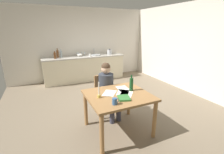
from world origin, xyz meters
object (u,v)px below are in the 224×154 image
(bottle_vinegar, at_px, (58,54))
(wine_glass_by_kettle, at_px, (82,53))
(sink_unit, at_px, (95,55))
(person_seated, at_px, (108,87))
(teacup_on_counter, at_px, (90,55))
(chair_at_table, at_px, (104,92))
(candlestick, at_px, (99,93))
(bottle_oil, at_px, (55,56))
(bottle_wine_red, at_px, (61,54))
(coffee_mug, at_px, (115,101))
(stovetop_kettle, at_px, (110,52))
(book_magazine, at_px, (124,98))
(wine_glass_back_right, at_px, (77,53))
(wine_bottle_on_table, at_px, (131,84))
(wine_glass_back_left, at_px, (79,53))
(dining_table, at_px, (118,100))
(mixing_bowl, at_px, (80,55))
(wine_glass_near_sink, at_px, (85,53))

(bottle_vinegar, distance_m, wine_glass_by_kettle, 0.86)
(sink_unit, bearing_deg, person_seated, -103.98)
(teacup_on_counter, bearing_deg, chair_at_table, -100.11)
(candlestick, height_order, wine_glass_by_kettle, wine_glass_by_kettle)
(bottle_oil, relative_size, bottle_wine_red, 0.89)
(person_seated, xyz_separation_m, bottle_vinegar, (-0.66, 2.80, 0.36))
(coffee_mug, bearing_deg, stovetop_kettle, 67.21)
(book_magazine, distance_m, sink_unit, 3.58)
(candlestick, bearing_deg, wine_glass_back_right, 82.77)
(book_magazine, height_order, stovetop_kettle, stovetop_kettle)
(wine_bottle_on_table, height_order, wine_glass_back_left, wine_glass_back_left)
(book_magazine, xyz_separation_m, bottle_wine_red, (-0.50, 3.57, 0.26))
(dining_table, xyz_separation_m, teacup_on_counter, (0.46, 3.15, 0.31))
(book_magazine, relative_size, stovetop_kettle, 1.05)
(coffee_mug, height_order, wine_glass_by_kettle, wine_glass_by_kettle)
(mixing_bowl, xyz_separation_m, wine_glass_by_kettle, (0.10, 0.07, 0.06))
(sink_unit, bearing_deg, bottle_vinegar, 176.35)
(chair_at_table, height_order, sink_unit, sink_unit)
(dining_table, height_order, chair_at_table, chair_at_table)
(mixing_bowl, bearing_deg, sink_unit, -7.34)
(wine_glass_back_right, bearing_deg, teacup_on_counter, -37.88)
(person_seated, xyz_separation_m, mixing_bowl, (0.10, 2.78, 0.27))
(wine_glass_by_kettle, relative_size, teacup_on_counter, 1.34)
(dining_table, bearing_deg, bottle_wine_red, 98.47)
(mixing_bowl, distance_m, wine_glass_back_left, 0.10)
(wine_bottle_on_table, relative_size, bottle_oil, 1.20)
(wine_bottle_on_table, xyz_separation_m, wine_glass_near_sink, (0.04, 3.39, 0.13))
(dining_table, relative_size, wine_glass_back_left, 7.21)
(dining_table, distance_m, mixing_bowl, 3.39)
(bottle_wine_red, xyz_separation_m, wine_glass_near_sink, (0.85, 0.08, -0.01))
(coffee_mug, bearing_deg, wine_glass_back_left, 84.65)
(sink_unit, relative_size, wine_glass_back_right, 2.34)
(book_magazine, xyz_separation_m, mixing_bowl, (0.14, 3.58, 0.18))
(candlestick, distance_m, teacup_on_counter, 3.24)
(candlestick, distance_m, bottle_vinegar, 3.39)
(wine_glass_back_left, bearing_deg, bottle_vinegar, -175.36)
(wine_bottle_on_table, relative_size, bottle_vinegar, 0.95)
(candlestick, height_order, wine_glass_near_sink, wine_glass_near_sink)
(dining_table, bearing_deg, person_seated, 85.53)
(wine_glass_by_kettle, distance_m, wine_glass_back_left, 0.11)
(wine_bottle_on_table, relative_size, stovetop_kettle, 1.37)
(chair_at_table, bearing_deg, bottle_oil, 106.78)
(sink_unit, bearing_deg, wine_glass_back_right, 167.28)
(chair_at_table, relative_size, bottle_oil, 3.50)
(bottle_vinegar, bearing_deg, person_seated, -76.66)
(wine_glass_near_sink, height_order, wine_glass_back_left, same)
(chair_at_table, relative_size, wine_glass_back_left, 5.72)
(wine_glass_back_right, xyz_separation_m, teacup_on_counter, (0.39, -0.30, -0.06))
(mixing_bowl, relative_size, stovetop_kettle, 0.92)
(wine_bottle_on_table, height_order, mixing_bowl, wine_bottle_on_table)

